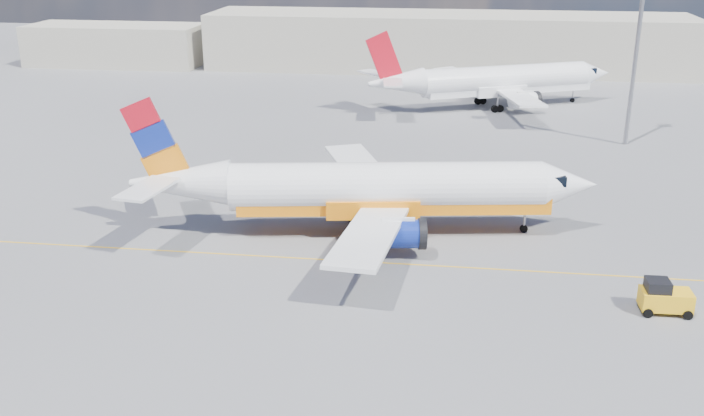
# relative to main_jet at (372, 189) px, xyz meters

# --- Properties ---
(ground) EXTENTS (240.00, 240.00, 0.00)m
(ground) POSITION_rel_main_jet_xyz_m (-1.47, -7.91, -3.26)
(ground) COLOR #5A5A5F
(ground) RESTS_ON ground
(taxi_line) EXTENTS (70.00, 0.15, 0.01)m
(taxi_line) POSITION_rel_main_jet_xyz_m (-1.47, -4.91, -3.26)
(taxi_line) COLOR gold
(taxi_line) RESTS_ON ground
(terminal_main) EXTENTS (70.00, 14.00, 8.00)m
(terminal_main) POSITION_rel_main_jet_xyz_m (3.53, 67.09, 0.74)
(terminal_main) COLOR #B7B19E
(terminal_main) RESTS_ON ground
(terminal_annex) EXTENTS (26.00, 10.00, 6.00)m
(terminal_annex) POSITION_rel_main_jet_xyz_m (-46.47, 64.09, -0.26)
(terminal_annex) COLOR #B7B19E
(terminal_annex) RESTS_ON ground
(main_jet) EXTENTS (32.40, 25.23, 9.79)m
(main_jet) POSITION_rel_main_jet_xyz_m (0.00, 0.00, 0.00)
(main_jet) COLOR white
(main_jet) RESTS_ON ground
(second_jet) EXTENTS (30.39, 22.85, 9.40)m
(second_jet) POSITION_rel_main_jet_xyz_m (9.94, 41.49, -0.13)
(second_jet) COLOR white
(second_jet) RESTS_ON ground
(gse_tug) EXTENTS (2.77, 1.75, 1.94)m
(gse_tug) POSITION_rel_main_jet_xyz_m (17.38, -9.49, -2.34)
(gse_tug) COLOR black
(gse_tug) RESTS_ON ground
(floodlight_mast) EXTENTS (1.38, 1.38, 18.90)m
(floodlight_mast) POSITION_rel_main_jet_xyz_m (21.98, 26.76, 8.07)
(floodlight_mast) COLOR gray
(floodlight_mast) RESTS_ON ground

